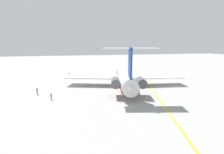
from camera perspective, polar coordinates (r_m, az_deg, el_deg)
The scene contains 7 objects.
ground at distance 59.63m, azimuth 17.16°, elevation -2.79°, with size 336.24×336.24×0.00m, color #9E9E99.
main_jetliner at distance 57.03m, azimuth 3.89°, elevation 0.43°, with size 40.81×36.50×12.05m.
ground_crew_near_nose at distance 51.19m, azimuth -21.83°, elevation -3.80°, with size 0.29×0.46×1.83m.
ground_crew_near_tail at distance 45.39m, azimuth -18.02°, elevation -5.35°, with size 0.28×0.44×1.74m.
ground_crew_portside at distance 75.07m, azimuth -12.90°, elevation 0.81°, with size 0.34×0.33×1.73m.
safety_cone_nose at distance 82.78m, azimuth 16.12°, elevation 0.93°, with size 0.40×0.40×0.55m, color #EA590F.
taxiway_centreline at distance 61.85m, azimuth 10.88°, elevation -2.07°, with size 105.42×0.36×0.01m, color gold.
Camera 1 is at (-49.02, 31.50, 12.69)m, focal length 30.06 mm.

